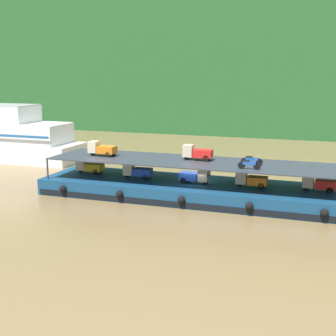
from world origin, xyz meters
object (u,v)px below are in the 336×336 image
mini_truck_lower_stern (89,166)px  mini_truck_lower_mid (195,176)px  mini_truck_lower_fore (251,180)px  cargo_barge (194,191)px  mini_truck_upper_mid (197,153)px  motorcycle_upper_port (249,164)px  motorcycle_upper_centre (252,160)px  mini_truck_lower_aft (137,171)px  mini_truck_upper_stern (102,149)px  mini_truck_lower_bow (319,183)px

mini_truck_lower_stern → mini_truck_lower_mid: 11.31m
mini_truck_lower_fore → cargo_barge: bearing=-179.9°
mini_truck_upper_mid → motorcycle_upper_port: (5.28, -2.66, -0.26)m
mini_truck_lower_mid → motorcycle_upper_centre: (5.05, 0.21, 1.74)m
mini_truck_lower_aft → mini_truck_upper_stern: 4.13m
mini_truck_lower_mid → mini_truck_lower_fore: 5.07m
mini_truck_lower_aft → mini_truck_lower_stern: bearing=174.5°
mini_truck_lower_mid → mini_truck_lower_bow: same height
mini_truck_lower_stern → mini_truck_upper_stern: size_ratio=0.99×
mini_truck_lower_stern → mini_truck_upper_stern: (1.83, -0.75, 2.00)m
mini_truck_lower_mid → motorcycle_upper_centre: size_ratio=1.47×
cargo_barge → motorcycle_upper_centre: 6.10m
motorcycle_upper_centre → mini_truck_upper_mid: bearing=172.2°
mini_truck_lower_bow → motorcycle_upper_centre: size_ratio=1.46×
mini_truck_lower_stern → mini_truck_lower_aft: 5.46m
mini_truck_lower_bow → mini_truck_lower_aft: bearing=-178.4°
mini_truck_upper_stern → motorcycle_upper_port: size_ratio=1.45×
mini_truck_lower_aft → mini_truck_lower_fore: size_ratio=1.02×
mini_truck_upper_mid → mini_truck_lower_aft: bearing=-173.0°
mini_truck_lower_mid → mini_truck_upper_mid: 2.21m
mini_truck_lower_aft → mini_truck_upper_stern: bearing=-176.3°
cargo_barge → mini_truck_lower_mid: mini_truck_lower_mid is taller
mini_truck_lower_aft → mini_truck_lower_fore: 10.91m
mini_truck_upper_stern → mini_truck_upper_mid: 9.39m
mini_truck_lower_fore → mini_truck_lower_stern: bearing=178.1°
mini_truck_lower_bow → mini_truck_upper_mid: mini_truck_upper_mid is taller
mini_truck_lower_mid → motorcycle_upper_centre: motorcycle_upper_centre is taller
motorcycle_upper_port → motorcycle_upper_centre: same height
mini_truck_upper_mid → motorcycle_upper_port: mini_truck_upper_mid is taller
motorcycle_upper_port → motorcycle_upper_centre: (-0.11, 1.95, 0.00)m
mini_truck_lower_aft → mini_truck_upper_stern: size_ratio=1.01×
mini_truck_lower_fore → motorcycle_upper_port: 2.61m
mini_truck_lower_stern → mini_truck_upper_mid: (11.16, 0.18, 2.00)m
mini_truck_upper_stern → mini_truck_lower_mid: bearing=0.1°
mini_truck_lower_aft → motorcycle_upper_port: size_ratio=1.47×
mini_truck_lower_fore → mini_truck_upper_stern: size_ratio=0.99×
mini_truck_lower_stern → motorcycle_upper_centre: bearing=-1.8°
mini_truck_lower_stern → mini_truck_lower_fore: 16.35m
mini_truck_lower_mid → mini_truck_upper_stern: mini_truck_upper_stern is taller
mini_truck_upper_stern → motorcycle_upper_centre: bearing=0.9°
cargo_barge → motorcycle_upper_centre: bearing=0.3°
mini_truck_lower_stern → motorcycle_upper_centre: (16.34, -0.53, 1.74)m
mini_truck_lower_bow → mini_truck_upper_mid: size_ratio=1.00×
mini_truck_lower_mid → mini_truck_upper_stern: bearing=-179.9°
mini_truck_lower_aft → mini_truck_lower_mid: bearing=-2.1°
mini_truck_lower_mid → mini_truck_upper_mid: mini_truck_upper_mid is taller
mini_truck_lower_fore → mini_truck_upper_mid: 5.60m
motorcycle_upper_centre → mini_truck_lower_aft: bearing=180.0°
cargo_barge → mini_truck_lower_stern: mini_truck_lower_stern is taller
mini_truck_upper_stern → motorcycle_upper_centre: (14.51, 0.22, -0.26)m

